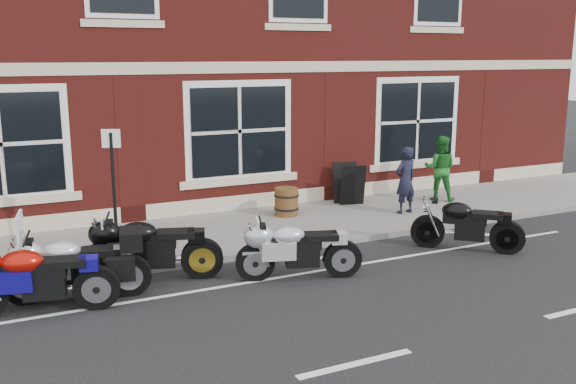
% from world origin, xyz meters
% --- Properties ---
extents(ground, '(80.00, 80.00, 0.00)m').
position_xyz_m(ground, '(0.00, 0.00, 0.00)').
color(ground, black).
rests_on(ground, ground).
extents(sidewalk, '(30.00, 3.00, 0.12)m').
position_xyz_m(sidewalk, '(0.00, 3.00, 0.06)').
color(sidewalk, slate).
rests_on(sidewalk, ground).
extents(kerb, '(30.00, 0.16, 0.12)m').
position_xyz_m(kerb, '(0.00, 1.42, 0.06)').
color(kerb, slate).
rests_on(kerb, ground).
extents(moto_touring_silver, '(2.17, 0.69, 1.44)m').
position_xyz_m(moto_touring_silver, '(-2.77, 0.67, 0.59)').
color(moto_touring_silver, black).
rests_on(moto_touring_silver, ground).
extents(moto_sport_red, '(2.18, 0.65, 1.00)m').
position_xyz_m(moto_sport_red, '(-3.30, 0.35, 0.57)').
color(moto_sport_red, black).
rests_on(moto_sport_red, ground).
extents(moto_sport_black, '(2.23, 0.85, 1.04)m').
position_xyz_m(moto_sport_black, '(-1.50, 1.01, 0.59)').
color(moto_sport_black, black).
rests_on(moto_sport_black, ground).
extents(moto_sport_silver, '(2.05, 0.80, 0.95)m').
position_xyz_m(moto_sport_silver, '(0.71, 0.03, 0.55)').
color(moto_sport_silver, black).
rests_on(moto_sport_silver, ground).
extents(moto_naked_black, '(1.63, 1.55, 0.95)m').
position_xyz_m(moto_naked_black, '(4.33, 0.05, 0.55)').
color(moto_naked_black, black).
rests_on(moto_naked_black, ground).
extents(pedestrian_left, '(0.60, 0.43, 1.53)m').
position_xyz_m(pedestrian_left, '(4.78, 2.59, 0.89)').
color(pedestrian_left, black).
rests_on(pedestrian_left, sidewalk).
extents(pedestrian_right, '(0.99, 0.98, 1.61)m').
position_xyz_m(pedestrian_right, '(6.34, 3.30, 0.93)').
color(pedestrian_right, '#1C6321').
rests_on(pedestrian_right, sidewalk).
extents(a_board_sign, '(0.68, 0.55, 1.00)m').
position_xyz_m(a_board_sign, '(4.09, 3.92, 0.62)').
color(a_board_sign, black).
rests_on(a_board_sign, sidewalk).
extents(barrel_planter, '(0.56, 0.56, 0.63)m').
position_xyz_m(barrel_planter, '(2.25, 3.58, 0.43)').
color(barrel_planter, '#512715').
rests_on(barrel_planter, sidewalk).
extents(parking_sign, '(0.30, 0.16, 2.30)m').
position_xyz_m(parking_sign, '(-1.81, 2.20, 1.45)').
color(parking_sign, black).
rests_on(parking_sign, sidewalk).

